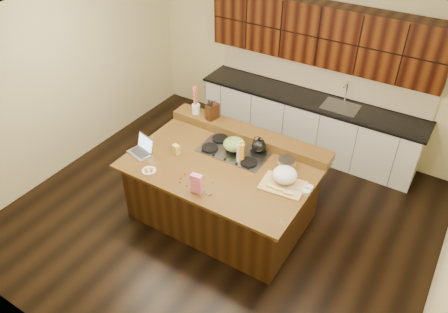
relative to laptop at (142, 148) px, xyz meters
The scene contains 36 objects.
room 1.15m from the laptop, 18.69° to the left, with size 5.52×5.02×2.72m.
island 1.20m from the laptop, 18.69° to the left, with size 2.40×1.60×0.92m.
back_ledge 1.47m from the laptop, 45.55° to the left, with size 2.40×0.30×0.12m, color black.
cooktop 1.22m from the laptop, 32.22° to the left, with size 0.92×0.52×0.05m.
back_counter 2.90m from the laptop, 62.70° to the left, with size 3.70×0.66×2.40m.
kettle 1.54m from the laptop, 30.36° to the left, with size 0.19×0.19×0.17m, color black.
green_bowl 1.22m from the laptop, 32.22° to the left, with size 0.29×0.29×0.16m, color olive.
laptop is the anchor object (origin of this frame).
oil_bottle 1.33m from the laptop, 23.04° to the left, with size 0.07×0.07×0.27m, color orange.
vinegar_bottle 1.29m from the laptop, 23.48° to the left, with size 0.06×0.06×0.25m, color silver.
wooden_tray 1.92m from the laptop, 12.36° to the left, with size 0.55×0.44×0.21m.
ramekin_a 2.21m from the laptop, 10.10° to the left, with size 0.10×0.10×0.04m, color white.
ramekin_b 1.82m from the laptop, 15.74° to the left, with size 0.10×0.10×0.04m, color white.
ramekin_c 2.23m from the laptop, 12.13° to the left, with size 0.10×0.10×0.04m, color white.
strainer_bowl 1.90m from the laptop, 22.39° to the left, with size 0.24×0.24×0.09m, color #996B3F.
kitchen_timer 2.13m from the laptop, ahead, with size 0.08×0.08×0.07m, color silver.
pink_bag 1.11m from the laptop, 14.41° to the right, with size 0.13×0.07×0.25m, color pink.
candy_plate 0.43m from the laptop, 39.36° to the right, with size 0.18×0.18×0.01m, color white.
package_box 0.45m from the laptop, 27.50° to the left, with size 0.10×0.07×0.13m, color gold.
utensil_crock 1.06m from the laptop, 82.39° to the left, with size 0.12×0.12×0.14m, color white.
knife_block 1.14m from the laptop, 67.90° to the left, with size 0.11×0.19×0.23m, color black.
gumdrop_0 0.79m from the laptop, 13.50° to the right, with size 0.02×0.02×0.02m, color red.
gumdrop_1 1.06m from the laptop, ahead, with size 0.02×0.02×0.02m, color #198C26.
gumdrop_2 0.94m from the laptop, 15.82° to the right, with size 0.02×0.02×0.02m, color red.
gumdrop_3 0.91m from the laptop, ahead, with size 0.02×0.02×0.02m, color #198C26.
gumdrop_4 1.27m from the laptop, 10.56° to the right, with size 0.02×0.02×0.02m, color red.
gumdrop_5 1.14m from the laptop, ahead, with size 0.02×0.02×0.02m, color #198C26.
gumdrop_6 1.00m from the laptop, ahead, with size 0.02×0.02×0.02m, color red.
gumdrop_7 0.93m from the laptop, ahead, with size 0.02×0.02×0.02m, color #198C26.
gumdrop_8 1.01m from the laptop, 10.42° to the right, with size 0.02×0.02×0.02m, color red.
gumdrop_9 1.16m from the laptop, 10.27° to the right, with size 0.02×0.02×0.02m, color #198C26.
gumdrop_10 1.07m from the laptop, ahead, with size 0.02×0.02×0.02m, color red.
gumdrop_11 1.26m from the laptop, 11.70° to the right, with size 0.02×0.02×0.02m, color #198C26.
gumdrop_12 0.77m from the laptop, ahead, with size 0.02×0.02×0.02m, color red.
gumdrop_13 1.20m from the laptop, 11.99° to the right, with size 0.02×0.02×0.02m, color #198C26.
gumdrop_14 0.84m from the laptop, 17.41° to the right, with size 0.02×0.02×0.02m, color red.
Camera 1 is at (2.38, -3.77, 4.33)m, focal length 35.00 mm.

